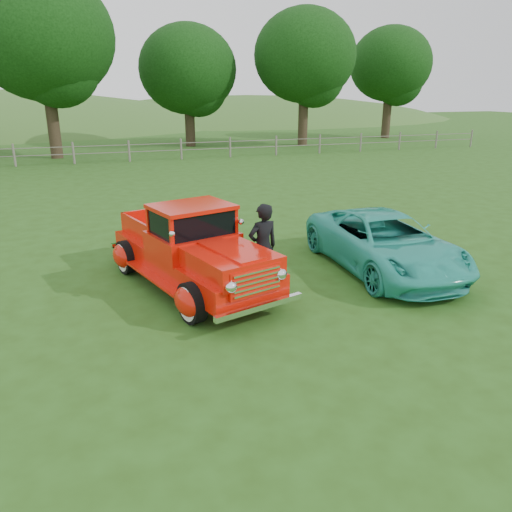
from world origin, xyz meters
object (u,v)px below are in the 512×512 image
object	(u,v)px
tree_near_east	(188,69)
tree_mid_east	(305,56)
tree_near_west	(42,36)
man	(263,247)
tree_far_east	(391,64)
red_pickup	(192,251)
teal_sedan	(385,243)

from	to	relation	value
tree_near_east	tree_mid_east	distance (m)	8.30
tree_near_east	tree_mid_east	world-z (taller)	tree_mid_east
tree_near_west	man	size ratio (longest dim) A/B	5.72
man	tree_far_east	bearing A→B (deg)	-137.68
tree_far_east	red_pickup	size ratio (longest dim) A/B	1.68
tree_mid_east	tree_far_east	size ratio (longest dim) A/B	1.07
teal_sedan	tree_near_east	bearing A→B (deg)	89.15
tree_mid_east	tree_near_west	bearing A→B (deg)	-173.29
tree_mid_east	red_pickup	bearing A→B (deg)	-118.43
tree_near_west	tree_far_east	distance (m)	26.49
red_pickup	teal_sedan	world-z (taller)	red_pickup
tree_far_east	teal_sedan	world-z (taller)	tree_far_east
tree_mid_east	tree_far_east	xyz separation A→B (m)	(9.00, 3.00, -0.31)
tree_near_west	tree_mid_east	size ratio (longest dim) A/B	1.10
tree_far_east	man	bearing A→B (deg)	-126.54
tree_near_east	man	bearing A→B (deg)	-98.60
tree_mid_east	tree_near_east	bearing A→B (deg)	165.96
tree_mid_east	teal_sedan	size ratio (longest dim) A/B	2.02
tree_near_east	tree_mid_east	size ratio (longest dim) A/B	0.88
tree_near_west	tree_far_east	size ratio (longest dim) A/B	1.18
tree_near_east	red_pickup	world-z (taller)	tree_near_east
tree_far_east	teal_sedan	xyz separation A→B (m)	(-18.14, -28.35, -5.21)
tree_far_east	red_pickup	bearing A→B (deg)	-128.84
man	tree_near_east	bearing A→B (deg)	-109.73
man	red_pickup	bearing A→B (deg)	-35.00
teal_sedan	man	world-z (taller)	man
teal_sedan	man	bearing A→B (deg)	-174.42
tree_near_west	red_pickup	xyz separation A→B (m)	(3.48, -22.96, -6.00)
tree_near_west	tree_mid_east	world-z (taller)	tree_near_west
tree_near_east	red_pickup	size ratio (longest dim) A/B	1.58
tree_far_east	man	world-z (taller)	tree_far_east
tree_near_east	tree_near_west	bearing A→B (deg)	-156.04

